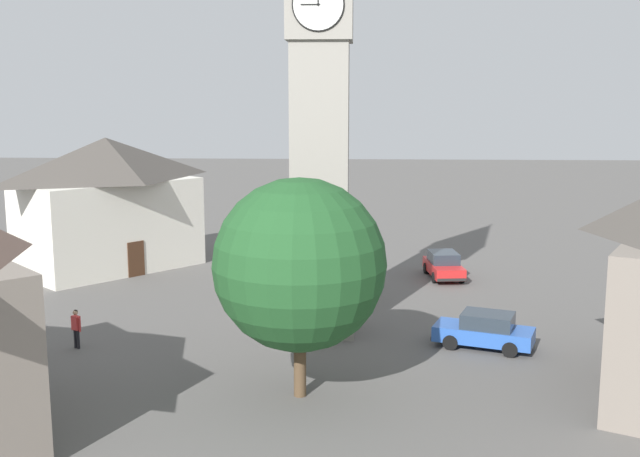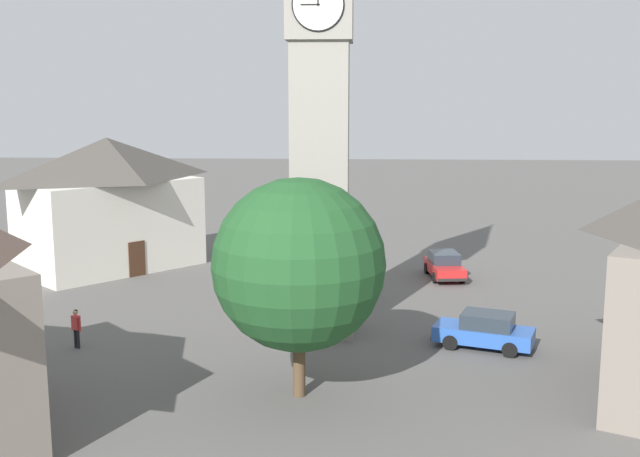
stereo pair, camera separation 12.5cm
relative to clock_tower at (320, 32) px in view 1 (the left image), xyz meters
The scene contains 8 objects.
ground_plane 13.23m from the clock_tower, 96.65° to the right, with size 200.00×200.00×0.00m, color #565451.
clock_tower is the anchor object (origin of this frame).
car_blue_kerb 14.49m from the clock_tower, 163.74° to the left, with size 4.45×2.96×1.53m.
car_silver_kerb 13.97m from the clock_tower, 91.73° to the right, with size 3.90×4.27×1.53m.
car_red_corner 17.74m from the clock_tower, 122.21° to the right, with size 2.16×4.30×1.53m.
pedestrian 16.18m from the clock_tower, 16.93° to the left, with size 0.49×0.37×1.69m.
tree 11.46m from the clock_tower, 87.84° to the left, with size 6.05×6.05×7.81m.
building_shop_left 20.34m from the clock_tower, 41.20° to the right, with size 11.65×12.08×8.13m.
Camera 1 is at (-1.80, 33.14, 10.42)m, focal length 42.38 mm.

